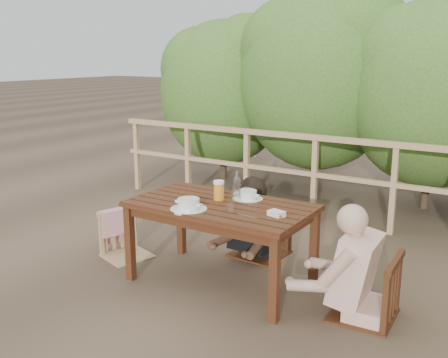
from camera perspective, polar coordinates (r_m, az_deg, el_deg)
The scene contains 15 objects.
ground at distance 4.52m, azimuth -0.35°, elevation -11.28°, with size 60.00×60.00×0.00m, color brown.
table at distance 4.38m, azimuth -0.35°, elevation -7.20°, with size 1.49×0.84×0.69m, color #3A1C0D.
chair_left at distance 4.99m, azimuth -10.77°, elevation -3.98°, with size 0.41×0.41×0.83m, color tan.
chair_far at distance 4.95m, azimuth 3.99°, elevation -2.96°, with size 0.49×0.49×0.99m, color #3A1C0D.
chair_right at distance 3.93m, azimuth 15.48°, elevation -8.29°, with size 0.47×0.47×0.94m, color #3A1C0D.
woman at distance 4.93m, azimuth 4.12°, elevation -1.62°, with size 0.49×0.60×1.22m, color black, non-canonical shape.
diner_right at distance 3.84m, azimuth 16.12°, elevation -5.21°, with size 0.56×0.69×1.40m, color #DFAE98, non-canonical shape.
railing at distance 6.04m, azimuth 9.92°, elevation 0.07°, with size 5.60×0.10×1.01m, color tan.
hedge_row at distance 6.89m, azimuth 17.52°, elevation 13.02°, with size 6.60×1.60×3.80m, color #385B20, non-canonical shape.
soup_near at distance 4.12m, azimuth -3.92°, elevation -2.82°, with size 0.29×0.29×0.10m, color silver.
soup_far at distance 4.41m, azimuth 2.64°, elevation -1.79°, with size 0.26×0.26×0.09m, color white.
beer_glass at distance 4.35m, azimuth -0.57°, elevation -1.35°, with size 0.09×0.09×0.18m, color gold.
bottle at distance 4.32m, azimuth 1.44°, elevation -0.91°, with size 0.06×0.06×0.26m, color white.
tumbler at distance 4.03m, azimuth 0.72°, elevation -3.32°, with size 0.07×0.07×0.08m, color silver.
butter_tub at distance 3.96m, azimuth 5.81°, elevation -3.90°, with size 0.13×0.09×0.05m, color silver.
Camera 1 is at (2.21, -3.45, 1.91)m, focal length 41.47 mm.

